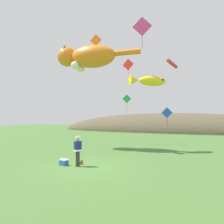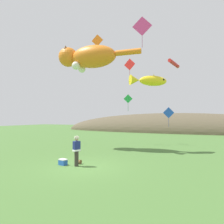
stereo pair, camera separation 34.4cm
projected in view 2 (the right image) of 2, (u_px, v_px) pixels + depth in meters
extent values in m
plane|color=#477033|center=(83.00, 167.00, 11.64)|extent=(120.00, 120.00, 0.00)
ellipsoid|color=brown|center=(171.00, 132.00, 41.86)|extent=(50.37, 13.04, 7.81)
cylinder|color=#332D28|center=(76.00, 159.00, 11.78)|extent=(0.24, 0.24, 0.88)
cube|color=navy|center=(77.00, 146.00, 11.80)|extent=(0.37, 0.46, 0.60)
cube|color=white|center=(77.00, 150.00, 11.80)|extent=(0.40, 0.49, 0.10)
sphere|color=tan|center=(77.00, 139.00, 11.82)|extent=(0.20, 0.20, 0.20)
cylinder|color=#B2AD99|center=(77.00, 138.00, 11.82)|extent=(0.30, 0.30, 0.09)
cylinder|color=#B2AD99|center=(77.00, 137.00, 11.82)|extent=(0.20, 0.20, 0.07)
cylinder|color=olive|center=(80.00, 162.00, 12.35)|extent=(0.14, 0.20, 0.20)
cylinder|color=brown|center=(79.00, 162.00, 12.38)|extent=(0.02, 0.26, 0.26)
cylinder|color=brown|center=(81.00, 162.00, 12.32)|extent=(0.02, 0.26, 0.26)
cube|color=blue|center=(63.00, 162.00, 12.08)|extent=(0.53, 0.40, 0.30)
cube|color=white|center=(63.00, 160.00, 12.09)|extent=(0.54, 0.40, 0.06)
ellipsoid|color=orange|center=(94.00, 57.00, 18.70)|extent=(4.61, 2.82, 2.08)
ellipsoid|color=white|center=(92.00, 61.00, 18.75)|extent=(2.97, 1.61, 1.14)
sphere|color=orange|center=(68.00, 57.00, 19.52)|extent=(1.87, 1.87, 1.87)
cone|color=#522A0A|center=(66.00, 49.00, 19.05)|extent=(0.74, 0.74, 0.62)
cone|color=#522A0A|center=(71.00, 52.00, 20.03)|extent=(0.74, 0.74, 0.62)
sphere|color=white|center=(76.00, 66.00, 18.54)|extent=(0.75, 0.75, 0.75)
sphere|color=white|center=(82.00, 69.00, 19.73)|extent=(0.75, 0.75, 0.75)
cylinder|color=orange|center=(128.00, 52.00, 17.71)|extent=(2.33, 0.78, 0.50)
ellipsoid|color=yellow|center=(153.00, 81.00, 17.25)|extent=(2.56, 2.27, 0.88)
cone|color=yellow|center=(135.00, 80.00, 16.89)|extent=(1.18, 1.20, 0.88)
cone|color=yellow|center=(154.00, 77.00, 17.28)|extent=(0.58, 0.58, 0.41)
sphere|color=black|center=(163.00, 80.00, 17.14)|extent=(0.21, 0.21, 0.21)
cylinder|color=red|center=(174.00, 63.00, 20.72)|extent=(0.81, 2.86, 0.36)
torus|color=white|center=(178.00, 66.00, 21.90)|extent=(0.44, 0.13, 0.44)
cube|color=red|center=(130.00, 64.00, 22.95)|extent=(1.38, 0.13, 1.39)
cylinder|color=black|center=(130.00, 64.00, 22.96)|extent=(0.93, 0.09, 0.02)
cube|color=maroon|center=(130.00, 74.00, 22.92)|extent=(0.03, 0.01, 0.90)
cube|color=#E53F8C|center=(142.00, 26.00, 15.12)|extent=(1.46, 0.35, 1.50)
cylinder|color=black|center=(142.00, 26.00, 15.13)|extent=(0.98, 0.24, 0.02)
cube|color=#A02C62|center=(142.00, 42.00, 15.08)|extent=(0.03, 0.01, 0.90)
cube|color=orange|center=(97.00, 40.00, 22.69)|extent=(1.38, 0.23, 1.39)
cylinder|color=black|center=(97.00, 40.00, 22.70)|extent=(0.93, 0.16, 0.02)
cube|color=#A95011|center=(97.00, 50.00, 22.66)|extent=(0.03, 0.01, 0.90)
cube|color=green|center=(128.00, 99.00, 21.90)|extent=(0.89, 0.46, 0.99)
cylinder|color=black|center=(128.00, 99.00, 21.91)|extent=(0.60, 0.31, 0.02)
cube|color=#1A7C35|center=(128.00, 107.00, 21.87)|extent=(0.03, 0.02, 0.90)
cube|color=blue|center=(169.00, 113.00, 21.18)|extent=(1.11, 0.45, 1.19)
cylinder|color=black|center=(169.00, 113.00, 21.19)|extent=(0.75, 0.31, 0.02)
cube|color=#1A3E97|center=(169.00, 123.00, 21.15)|extent=(0.03, 0.02, 0.90)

